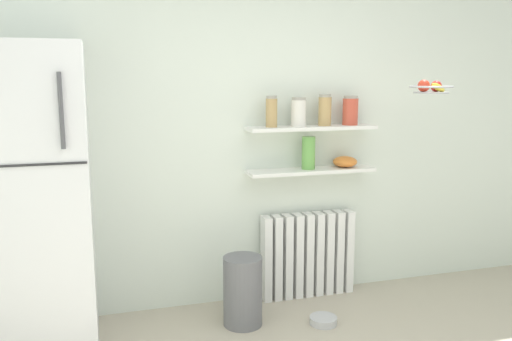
{
  "coord_description": "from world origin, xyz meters",
  "views": [
    {
      "loc": [
        -1.16,
        -1.65,
        1.65
      ],
      "look_at": [
        -0.18,
        1.6,
        1.05
      ],
      "focal_mm": 37.26,
      "sensor_mm": 36.0,
      "label": 1
    }
  ],
  "objects_px": {
    "pet_food_bowl": "(323,320)",
    "shelf_bowl": "(345,162)",
    "radiator": "(308,255)",
    "storage_jar_3": "(350,111)",
    "storage_jar_2": "(325,110)",
    "vase": "(308,153)",
    "refrigerator": "(32,202)",
    "storage_jar_0": "(271,112)",
    "storage_jar_1": "(299,112)",
    "hanging_fruit_basket": "(431,88)",
    "trash_bin": "(243,291)"
  },
  "relations": [
    {
      "from": "radiator",
      "to": "trash_bin",
      "type": "bearing_deg",
      "value": -151.1
    },
    {
      "from": "vase",
      "to": "shelf_bowl",
      "type": "distance_m",
      "value": 0.3
    },
    {
      "from": "radiator",
      "to": "storage_jar_2",
      "type": "bearing_deg",
      "value": -16.45
    },
    {
      "from": "refrigerator",
      "to": "storage_jar_0",
      "type": "relative_size",
      "value": 8.4
    },
    {
      "from": "vase",
      "to": "pet_food_bowl",
      "type": "relative_size",
      "value": 1.27
    },
    {
      "from": "storage_jar_2",
      "to": "radiator",
      "type": "bearing_deg",
      "value": 163.55
    },
    {
      "from": "refrigerator",
      "to": "vase",
      "type": "height_order",
      "value": "refrigerator"
    },
    {
      "from": "storage_jar_3",
      "to": "vase",
      "type": "bearing_deg",
      "value": 180.0
    },
    {
      "from": "storage_jar_1",
      "to": "vase",
      "type": "relative_size",
      "value": 0.87
    },
    {
      "from": "storage_jar_0",
      "to": "trash_bin",
      "type": "xyz_separation_m",
      "value": [
        -0.3,
        -0.3,
        -1.17
      ]
    },
    {
      "from": "refrigerator",
      "to": "trash_bin",
      "type": "relative_size",
      "value": 3.89
    },
    {
      "from": "radiator",
      "to": "storage_jar_3",
      "type": "bearing_deg",
      "value": -5.62
    },
    {
      "from": "storage_jar_0",
      "to": "trash_bin",
      "type": "distance_m",
      "value": 1.25
    },
    {
      "from": "storage_jar_2",
      "to": "trash_bin",
      "type": "distance_m",
      "value": 1.4
    },
    {
      "from": "vase",
      "to": "shelf_bowl",
      "type": "xyz_separation_m",
      "value": [
        0.29,
        0.0,
        -0.08
      ]
    },
    {
      "from": "refrigerator",
      "to": "pet_food_bowl",
      "type": "bearing_deg",
      "value": -7.04
    },
    {
      "from": "refrigerator",
      "to": "radiator",
      "type": "height_order",
      "value": "refrigerator"
    },
    {
      "from": "radiator",
      "to": "vase",
      "type": "xyz_separation_m",
      "value": [
        -0.02,
        -0.03,
        0.78
      ]
    },
    {
      "from": "pet_food_bowl",
      "to": "storage_jar_3",
      "type": "bearing_deg",
      "value": 49.91
    },
    {
      "from": "refrigerator",
      "to": "trash_bin",
      "type": "height_order",
      "value": "refrigerator"
    },
    {
      "from": "storage_jar_1",
      "to": "hanging_fruit_basket",
      "type": "bearing_deg",
      "value": -24.89
    },
    {
      "from": "radiator",
      "to": "storage_jar_2",
      "type": "distance_m",
      "value": 1.1
    },
    {
      "from": "storage_jar_1",
      "to": "trash_bin",
      "type": "xyz_separation_m",
      "value": [
        -0.5,
        -0.3,
        -1.17
      ]
    },
    {
      "from": "storage_jar_2",
      "to": "hanging_fruit_basket",
      "type": "bearing_deg",
      "value": -31.68
    },
    {
      "from": "refrigerator",
      "to": "vase",
      "type": "bearing_deg",
      "value": 7.27
    },
    {
      "from": "storage_jar_0",
      "to": "hanging_fruit_basket",
      "type": "distance_m",
      "value": 1.1
    },
    {
      "from": "storage_jar_0",
      "to": "shelf_bowl",
      "type": "distance_m",
      "value": 0.69
    },
    {
      "from": "refrigerator",
      "to": "trash_bin",
      "type": "xyz_separation_m",
      "value": [
        1.27,
        -0.07,
        -0.69
      ]
    },
    {
      "from": "vase",
      "to": "hanging_fruit_basket",
      "type": "height_order",
      "value": "hanging_fruit_basket"
    },
    {
      "from": "radiator",
      "to": "hanging_fruit_basket",
      "type": "distance_m",
      "value": 1.5
    },
    {
      "from": "hanging_fruit_basket",
      "to": "pet_food_bowl",
      "type": "bearing_deg",
      "value": -174.49
    },
    {
      "from": "pet_food_bowl",
      "to": "shelf_bowl",
      "type": "bearing_deg",
      "value": 52.24
    },
    {
      "from": "hanging_fruit_basket",
      "to": "shelf_bowl",
      "type": "bearing_deg",
      "value": 139.39
    },
    {
      "from": "storage_jar_2",
      "to": "hanging_fruit_basket",
      "type": "height_order",
      "value": "hanging_fruit_basket"
    },
    {
      "from": "storage_jar_1",
      "to": "storage_jar_3",
      "type": "relative_size",
      "value": 0.97
    },
    {
      "from": "refrigerator",
      "to": "storage_jar_3",
      "type": "height_order",
      "value": "refrigerator"
    },
    {
      "from": "storage_jar_1",
      "to": "hanging_fruit_basket",
      "type": "relative_size",
      "value": 0.71
    },
    {
      "from": "storage_jar_1",
      "to": "storage_jar_3",
      "type": "distance_m",
      "value": 0.41
    },
    {
      "from": "storage_jar_3",
      "to": "trash_bin",
      "type": "relative_size",
      "value": 0.45
    },
    {
      "from": "storage_jar_1",
      "to": "pet_food_bowl",
      "type": "distance_m",
      "value": 1.45
    },
    {
      "from": "storage_jar_2",
      "to": "trash_bin",
      "type": "relative_size",
      "value": 0.48
    },
    {
      "from": "refrigerator",
      "to": "storage_jar_3",
      "type": "xyz_separation_m",
      "value": [
        2.17,
        0.24,
        0.48
      ]
    },
    {
      "from": "refrigerator",
      "to": "storage_jar_1",
      "type": "xyz_separation_m",
      "value": [
        1.77,
        0.24,
        0.48
      ]
    },
    {
      "from": "refrigerator",
      "to": "hanging_fruit_basket",
      "type": "relative_size",
      "value": 6.3
    },
    {
      "from": "storage_jar_3",
      "to": "vase",
      "type": "distance_m",
      "value": 0.44
    },
    {
      "from": "storage_jar_1",
      "to": "pet_food_bowl",
      "type": "bearing_deg",
      "value": -87.27
    },
    {
      "from": "storage_jar_2",
      "to": "refrigerator",
      "type": "bearing_deg",
      "value": -173.18
    },
    {
      "from": "storage_jar_1",
      "to": "shelf_bowl",
      "type": "height_order",
      "value": "storage_jar_1"
    },
    {
      "from": "storage_jar_0",
      "to": "trash_bin",
      "type": "bearing_deg",
      "value": -134.51
    },
    {
      "from": "trash_bin",
      "to": "radiator",
      "type": "bearing_deg",
      "value": 28.9
    }
  ]
}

